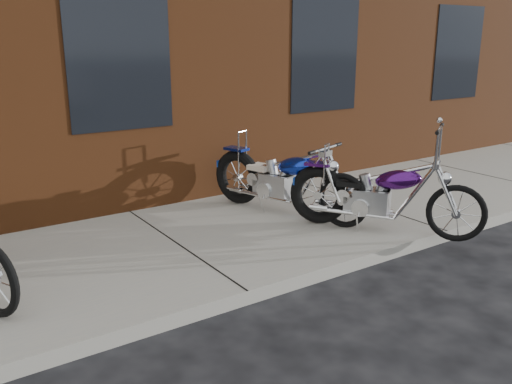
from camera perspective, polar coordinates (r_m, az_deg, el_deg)
ground at (r=5.33m, az=-0.85°, el=-11.83°), size 120.00×120.00×0.00m
sidewalk at (r=6.49m, az=-8.20°, el=-6.03°), size 22.00×3.00×0.15m
chopper_purple at (r=6.85m, az=12.85°, el=-0.58°), size 1.40×2.09×1.35m
chopper_blue at (r=7.37m, az=2.84°, el=1.04°), size 0.94×2.38×1.07m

